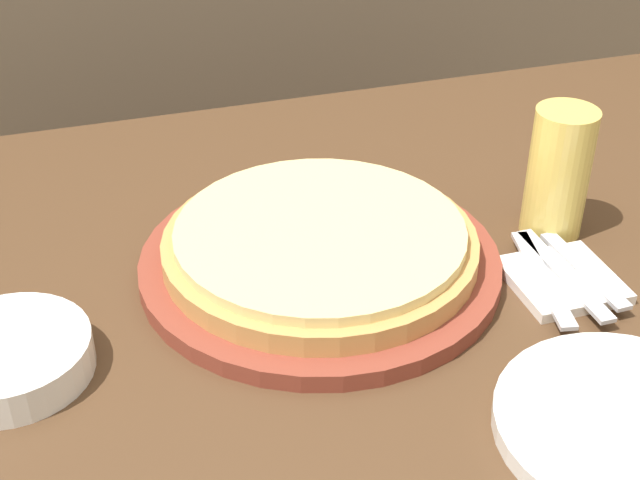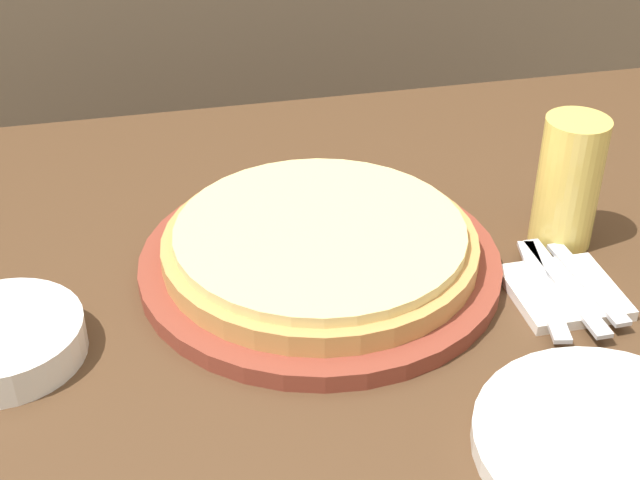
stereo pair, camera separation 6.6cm
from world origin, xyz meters
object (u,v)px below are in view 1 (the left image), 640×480
at_px(dinner_plate, 629,426).
at_px(side_bowl, 9,357).
at_px(dinner_knife, 563,274).
at_px(spoon, 584,270).
at_px(fork, 542,278).
at_px(pizza_on_board, 320,251).
at_px(beer_glass, 559,167).

xyz_separation_m(dinner_plate, side_bowl, (-0.51, 0.24, 0.01)).
bearing_deg(dinner_knife, spoon, -0.00).
bearing_deg(fork, pizza_on_board, 154.30).
xyz_separation_m(side_bowl, dinner_knife, (0.57, -0.03, -0.00)).
height_order(dinner_plate, side_bowl, side_bowl).
height_order(side_bowl, dinner_knife, side_bowl).
relative_size(dinner_knife, spoon, 1.17).
distance_m(beer_glass, dinner_plate, 0.34).
relative_size(side_bowl, dinner_knife, 0.89).
height_order(dinner_plate, dinner_knife, dinner_plate).
bearing_deg(dinner_knife, pizza_on_board, 156.68).
relative_size(side_bowl, fork, 0.89).
bearing_deg(fork, side_bowl, 176.64).
bearing_deg(dinner_knife, dinner_plate, -105.52).
relative_size(pizza_on_board, side_bowl, 2.53).
bearing_deg(side_bowl, fork, -3.36).
bearing_deg(pizza_on_board, dinner_knife, -23.32).
distance_m(pizza_on_board, dinner_knife, 0.26).
distance_m(pizza_on_board, beer_glass, 0.29).
distance_m(dinner_plate, fork, 0.21).
bearing_deg(spoon, beer_glass, 79.95).
bearing_deg(dinner_plate, dinner_knife, 74.48).
distance_m(dinner_plate, side_bowl, 0.56).
height_order(pizza_on_board, beer_glass, beer_glass).
distance_m(beer_glass, dinner_knife, 0.13).
distance_m(side_bowl, fork, 0.54).
xyz_separation_m(fork, dinner_knife, (0.02, 0.00, 0.00)).
relative_size(beer_glass, side_bowl, 0.99).
xyz_separation_m(pizza_on_board, beer_glass, (0.28, -0.00, 0.06)).
distance_m(fork, spoon, 0.05).
height_order(fork, spoon, same).
bearing_deg(beer_glass, dinner_plate, -107.99).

